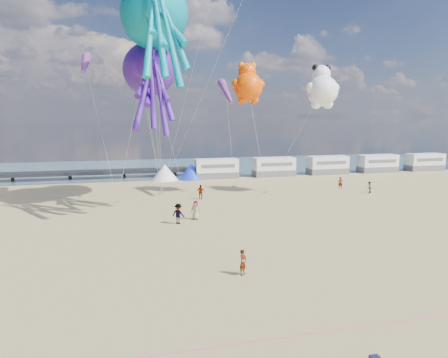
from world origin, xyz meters
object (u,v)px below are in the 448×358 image
(beachgoer_2, at_px, (178,214))
(windsock_mid, at_px, (226,92))
(motorhome_4, at_px, (425,162))
(sandbag_b, at_px, (184,191))
(beachgoer_3, at_px, (201,192))
(sandbag_c, at_px, (266,192))
(beachgoer_1, at_px, (369,187))
(windsock_right, at_px, (145,91))
(sandbag_a, at_px, (118,202))
(beachgoer_5, at_px, (340,183))
(tent_blue, at_px, (191,171))
(sandbag_e, at_px, (161,193))
(motorhome_3, at_px, (378,163))
(beachgoer_0, at_px, (196,210))
(standing_person, at_px, (243,262))
(windsock_left, at_px, (85,64))
(kite_teddy_orange, at_px, (248,87))
(motorhome_2, at_px, (328,165))
(motorhome_0, at_px, (216,169))
(kite_panda, at_px, (323,91))
(sandbag_d, at_px, (234,187))
(motorhome_1, at_px, (274,167))
(kite_octopus_teal, at_px, (154,14))
(kite_octopus_purple, at_px, (149,70))
(tent_white, at_px, (165,172))

(beachgoer_2, xyz_separation_m, windsock_mid, (7.00, 10.32, 11.35))
(motorhome_4, distance_m, sandbag_b, 45.64)
(beachgoer_3, xyz_separation_m, sandbag_c, (8.75, 1.98, -0.73))
(beachgoer_3, relative_size, sandbag_b, 3.35)
(beachgoer_1, xyz_separation_m, windsock_right, (-27.12, 2.68, 11.55))
(beachgoer_2, height_order, sandbag_a, beachgoer_2)
(beachgoer_2, height_order, beachgoer_5, beachgoer_2)
(sandbag_c, bearing_deg, tent_blue, 119.62)
(beachgoer_1, bearing_deg, sandbag_e, -52.99)
(motorhome_3, relative_size, beachgoer_0, 3.71)
(standing_person, bearing_deg, windsock_left, 69.73)
(sandbag_c, distance_m, kite_teddy_orange, 13.16)
(motorhome_2, relative_size, standing_person, 4.17)
(motorhome_0, xyz_separation_m, windsock_right, (-11.26, -13.91, 10.79))
(sandbag_e, bearing_deg, kite_teddy_orange, -16.19)
(beachgoer_5, bearing_deg, beachgoer_0, -131.15)
(motorhome_0, bearing_deg, motorhome_4, 0.00)
(motorhome_0, height_order, motorhome_2, same)
(beachgoer_1, bearing_deg, motorhome_3, -167.92)
(motorhome_0, bearing_deg, sandbag_e, -130.68)
(motorhome_3, distance_m, beachgoer_2, 45.41)
(motorhome_4, distance_m, beachgoer_1, 27.67)
(beachgoer_1, height_order, kite_panda, kite_panda)
(kite_panda, distance_m, windsock_right, 20.66)
(motorhome_2, height_order, sandbag_b, motorhome_2)
(sandbag_a, height_order, sandbag_d, same)
(windsock_left, bearing_deg, kite_panda, -7.58)
(sandbag_b, bearing_deg, tent_blue, 76.24)
(sandbag_a, bearing_deg, beachgoer_2, -62.31)
(motorhome_0, relative_size, windsock_mid, 1.09)
(beachgoer_2, relative_size, windsock_right, 0.33)
(motorhome_2, relative_size, sandbag_e, 13.20)
(motorhome_1, xyz_separation_m, beachgoer_2, (-18.70, -25.30, -0.57))
(beachgoer_1, distance_m, kite_octopus_teal, 32.28)
(standing_person, xyz_separation_m, sandbag_c, (10.34, 24.73, -0.68))
(tent_blue, height_order, sandbag_b, tent_blue)
(motorhome_4, bearing_deg, beachgoer_5, -151.62)
(sandbag_a, xyz_separation_m, kite_octopus_teal, (4.34, -2.82, 19.47))
(kite_panda, xyz_separation_m, windsock_mid, (-11.49, 0.99, -0.23))
(beachgoer_0, relative_size, windsock_mid, 0.29)
(beachgoer_3, xyz_separation_m, kite_octopus_purple, (-5.39, 2.03, 13.89))
(kite_octopus_purple, bearing_deg, beachgoer_0, -77.00)
(motorhome_0, xyz_separation_m, beachgoer_1, (15.86, -16.58, -0.76))
(windsock_right, bearing_deg, motorhome_2, 11.99)
(standing_person, height_order, sandbag_b, standing_person)
(tent_white, relative_size, sandbag_e, 8.00)
(motorhome_2, height_order, beachgoer_2, motorhome_2)
(motorhome_4, height_order, beachgoer_5, motorhome_4)
(motorhome_1, relative_size, motorhome_3, 1.00)
(sandbag_c, relative_size, kite_octopus_purple, 0.04)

